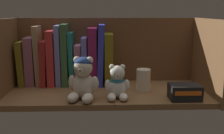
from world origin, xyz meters
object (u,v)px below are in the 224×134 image
(book_1, at_px, (32,61))
(book_10, at_px, (93,56))
(book_8, at_px, (79,64))
(book_0, at_px, (24,63))
(book_9, at_px, (85,60))
(book_5, at_px, (59,55))
(teddy_bear_larger, at_px, (83,79))
(book_6, at_px, (66,54))
(book_12, at_px, (109,59))
(teddy_bear_smaller, at_px, (117,84))
(book_3, at_px, (46,62))
(small_product_box, at_px, (185,92))
(pillar_candle, at_px, (143,80))
(book_2, at_px, (39,55))
(book_7, at_px, (72,58))
(book_11, at_px, (101,54))
(book_4, at_px, (53,57))

(book_1, xyz_separation_m, book_10, (0.25, 0.00, 0.02))
(book_8, bearing_deg, book_0, 180.00)
(book_9, distance_m, book_10, 0.04)
(book_5, xyz_separation_m, teddy_bear_larger, (0.11, -0.21, -0.05))
(book_6, bearing_deg, book_1, 180.00)
(book_12, bearing_deg, teddy_bear_larger, -113.58)
(teddy_bear_larger, bearing_deg, teddy_bear_smaller, 2.84)
(book_9, relative_size, teddy_bear_larger, 1.31)
(book_3, xyz_separation_m, small_product_box, (0.52, -0.22, -0.06))
(teddy_bear_larger, bearing_deg, pillar_candle, 23.42)
(book_2, relative_size, pillar_candle, 2.84)
(book_7, relative_size, book_12, 1.02)
(book_7, height_order, book_12, book_7)
(book_0, distance_m, book_11, 0.32)
(book_7, relative_size, teddy_bear_larger, 1.44)
(book_1, relative_size, book_7, 0.91)
(book_3, relative_size, pillar_candle, 2.16)
(book_3, relative_size, small_product_box, 1.74)
(book_6, xyz_separation_m, book_7, (0.03, 0.00, -0.02))
(book_1, height_order, book_7, book_7)
(book_11, relative_size, teddy_bear_smaller, 2.05)
(book_2, distance_m, book_7, 0.14)
(teddy_bear_smaller, bearing_deg, book_8, 126.50)
(teddy_bear_larger, bearing_deg, book_4, 123.60)
(book_0, height_order, book_6, book_6)
(book_10, xyz_separation_m, book_11, (0.03, 0.00, 0.01))
(book_10, bearing_deg, book_6, 180.00)
(book_11, bearing_deg, pillar_candle, -35.18)
(book_0, bearing_deg, book_7, 0.00)
(book_9, height_order, book_11, book_11)
(book_1, height_order, book_8, book_1)
(book_1, distance_m, book_2, 0.04)
(book_12, bearing_deg, book_8, 180.00)
(book_3, height_order, book_10, book_10)
(book_7, xyz_separation_m, book_8, (0.03, 0.00, -0.03))
(book_5, relative_size, pillar_candle, 2.87)
(book_6, relative_size, pillar_candle, 2.94)
(book_7, distance_m, pillar_candle, 0.31)
(book_4, relative_size, book_7, 1.04)
(book_4, bearing_deg, teddy_bear_smaller, -38.46)
(book_7, xyz_separation_m, book_11, (0.12, 0.00, 0.02))
(book_11, height_order, small_product_box, book_11)
(book_2, bearing_deg, book_1, 180.00)
(book_1, xyz_separation_m, book_11, (0.29, 0.00, 0.03))
(teddy_bear_smaller, bearing_deg, book_7, 130.98)
(book_10, relative_size, teddy_bear_larger, 1.57)
(book_5, distance_m, book_9, 0.11)
(book_5, height_order, teddy_bear_larger, book_5)
(book_10, relative_size, pillar_candle, 2.76)
(book_9, distance_m, pillar_candle, 0.26)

